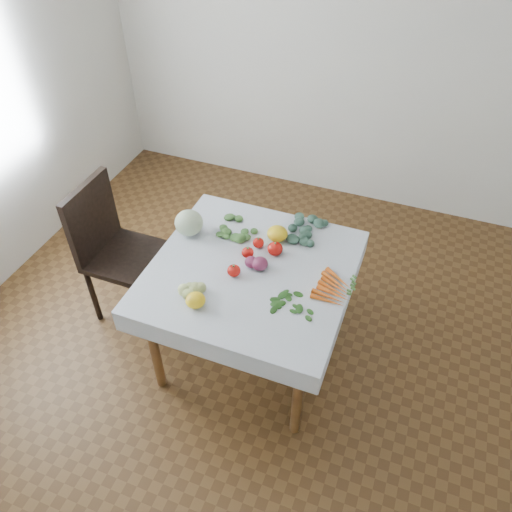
% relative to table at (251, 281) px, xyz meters
% --- Properties ---
extents(ground, '(4.00, 4.00, 0.00)m').
position_rel_table_xyz_m(ground, '(0.00, 0.00, -0.65)').
color(ground, '#57381B').
extents(back_wall, '(4.00, 0.04, 2.70)m').
position_rel_table_xyz_m(back_wall, '(0.00, 2.00, 0.70)').
color(back_wall, silver).
rests_on(back_wall, ground).
extents(table, '(1.00, 1.00, 0.75)m').
position_rel_table_xyz_m(table, '(0.00, 0.00, 0.00)').
color(table, brown).
rests_on(table, ground).
extents(tablecloth, '(1.12, 1.12, 0.01)m').
position_rel_table_xyz_m(tablecloth, '(0.00, 0.00, 0.10)').
color(tablecloth, white).
rests_on(tablecloth, table).
extents(chair, '(0.45, 0.45, 1.00)m').
position_rel_table_xyz_m(chair, '(-1.01, 0.07, -0.08)').
color(chair, black).
rests_on(chair, ground).
extents(cabbage, '(0.17, 0.17, 0.15)m').
position_rel_table_xyz_m(cabbage, '(-0.47, 0.16, 0.18)').
color(cabbage, '#B5C5A5').
rests_on(cabbage, tablecloth).
extents(tomato_a, '(0.08, 0.08, 0.06)m').
position_rel_table_xyz_m(tomato_a, '(-0.06, 0.09, 0.13)').
color(tomato_a, red).
rests_on(tomato_a, tablecloth).
extents(tomato_b, '(0.09, 0.09, 0.06)m').
position_rel_table_xyz_m(tomato_b, '(-0.03, 0.19, 0.13)').
color(tomato_b, red).
rests_on(tomato_b, tablecloth).
extents(tomato_c, '(0.09, 0.09, 0.07)m').
position_rel_table_xyz_m(tomato_c, '(-0.07, -0.08, 0.14)').
color(tomato_c, red).
rests_on(tomato_c, tablecloth).
extents(tomato_d, '(0.10, 0.10, 0.08)m').
position_rel_table_xyz_m(tomato_d, '(0.08, 0.17, 0.14)').
color(tomato_d, red).
rests_on(tomato_d, tablecloth).
extents(heirloom_back, '(0.14, 0.14, 0.09)m').
position_rel_table_xyz_m(heirloom_back, '(0.05, 0.30, 0.15)').
color(heirloom_back, yellow).
rests_on(heirloom_back, tablecloth).
extents(heirloom_front, '(0.12, 0.12, 0.07)m').
position_rel_table_xyz_m(heirloom_front, '(-0.17, -0.36, 0.14)').
color(heirloom_front, yellow).
rests_on(heirloom_front, tablecloth).
extents(onion_a, '(0.11, 0.11, 0.08)m').
position_rel_table_xyz_m(onion_a, '(0.05, 0.02, 0.14)').
color(onion_a, '#5E1A3F').
rests_on(onion_a, tablecloth).
extents(onion_b, '(0.09, 0.09, 0.06)m').
position_rel_table_xyz_m(onion_b, '(-0.01, 0.02, 0.13)').
color(onion_b, '#5E1A3F').
rests_on(onion_b, tablecloth).
extents(tomatillo_cluster, '(0.16, 0.12, 0.05)m').
position_rel_table_xyz_m(tomatillo_cluster, '(-0.21, -0.28, 0.13)').
color(tomatillo_cluster, '#BDCC75').
rests_on(tomatillo_cluster, tablecloth).
extents(carrot_bunch, '(0.19, 0.26, 0.03)m').
position_rel_table_xyz_m(carrot_bunch, '(0.48, -0.00, 0.12)').
color(carrot_bunch, orange).
rests_on(carrot_bunch, tablecloth).
extents(kale_bunch, '(0.27, 0.25, 0.04)m').
position_rel_table_xyz_m(kale_bunch, '(0.21, 0.42, 0.12)').
color(kale_bunch, '#365848').
rests_on(kale_bunch, tablecloth).
extents(basil_bunch, '(0.22, 0.19, 0.01)m').
position_rel_table_xyz_m(basil_bunch, '(0.31, -0.19, 0.11)').
color(basil_bunch, '#235119').
rests_on(basil_bunch, tablecloth).
extents(dill_bunch, '(0.28, 0.21, 0.03)m').
position_rel_table_xyz_m(dill_bunch, '(-0.18, 0.30, 0.12)').
color(dill_bunch, '#3D6E32').
rests_on(dill_bunch, tablecloth).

